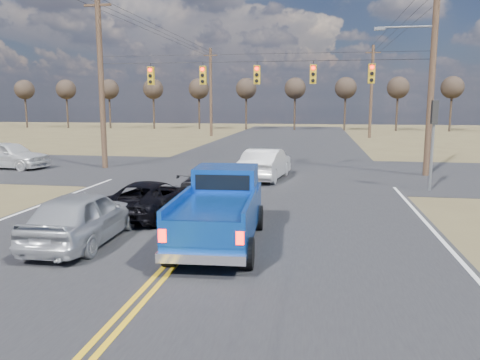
% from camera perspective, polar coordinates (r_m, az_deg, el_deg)
% --- Properties ---
extents(ground, '(160.00, 160.00, 0.00)m').
position_cam_1_polar(ground, '(9.14, -13.28, -15.32)').
color(ground, brown).
rests_on(ground, ground).
extents(road_main, '(14.00, 120.00, 0.02)m').
position_cam_1_polar(road_main, '(18.34, -1.21, -2.56)').
color(road_main, '#28282B').
rests_on(road_main, ground).
extents(road_cross, '(120.00, 12.00, 0.02)m').
position_cam_1_polar(road_cross, '(26.13, 2.02, 1.01)').
color(road_cross, '#28282B').
rests_on(road_cross, ground).
extents(signal_gantry, '(19.60, 4.83, 10.00)m').
position_cam_1_polar(signal_gantry, '(25.61, 3.16, 12.19)').
color(signal_gantry, '#473323').
rests_on(signal_gantry, ground).
extents(utility_poles, '(19.60, 58.32, 10.00)m').
position_cam_1_polar(utility_poles, '(24.90, 1.79, 12.66)').
color(utility_poles, '#473323').
rests_on(utility_poles, ground).
extents(treeline, '(87.00, 117.80, 7.40)m').
position_cam_1_polar(treeline, '(34.81, 4.03, 12.47)').
color(treeline, '#33261C').
rests_on(treeline, ground).
extents(pickup_truck, '(2.33, 5.34, 1.97)m').
position_cam_1_polar(pickup_truck, '(12.60, -2.42, -3.63)').
color(pickup_truck, black).
rests_on(pickup_truck, ground).
extents(silver_suv, '(1.85, 4.40, 1.49)m').
position_cam_1_polar(silver_suv, '(13.40, -18.66, -4.26)').
color(silver_suv, '#ACAEB4').
rests_on(silver_suv, ground).
extents(black_suv, '(2.31, 4.47, 1.20)m').
position_cam_1_polar(black_suv, '(16.12, -10.77, -2.20)').
color(black_suv, black).
rests_on(black_suv, ground).
extents(white_car_queue, '(2.23, 4.91, 1.56)m').
position_cam_1_polar(white_car_queue, '(23.47, 3.18, 1.98)').
color(white_car_queue, silver).
rests_on(white_car_queue, ground).
extents(dgrey_car_queue, '(2.25, 4.36, 1.21)m').
position_cam_1_polar(dgrey_car_queue, '(19.09, -3.18, -0.26)').
color(dgrey_car_queue, '#2F2F33').
rests_on(dgrey_car_queue, ground).
extents(cross_car_west, '(2.45, 4.91, 1.61)m').
position_cam_1_polar(cross_car_west, '(30.43, -26.34, 2.75)').
color(cross_car_west, silver).
rests_on(cross_car_west, ground).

